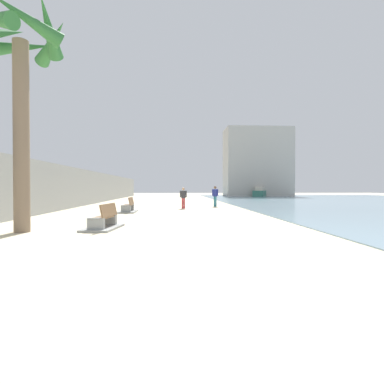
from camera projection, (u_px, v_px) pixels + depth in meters
The scene contains 9 objects.
ground_plane at pixel (166, 205), 26.68m from camera, with size 120.00×120.00×0.00m, color beige.
seawall at pixel (80, 188), 26.20m from camera, with size 0.80×64.00×3.19m, color gray.
palm_tree at pixel (19, 62), 10.60m from camera, with size 3.49×3.54×8.23m.
bench_near at pixel (104, 223), 11.53m from camera, with size 1.35×2.22×0.98m.
bench_far at pixel (128, 209), 19.30m from camera, with size 1.10×2.10×0.98m.
person_walking at pixel (215, 195), 24.97m from camera, with size 0.49×0.30×1.72m.
person_standing at pixel (183, 196), 22.69m from camera, with size 0.53×0.22×1.60m.
boat_mid_bay at pixel (261, 193), 53.18m from camera, with size 4.31×5.54×1.73m.
harbor_building at pixel (257, 163), 55.52m from camera, with size 12.00×6.00×12.52m, color #ADAAA3.
Camera 1 is at (0.72, -8.75, 1.60)m, focal length 27.90 mm.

